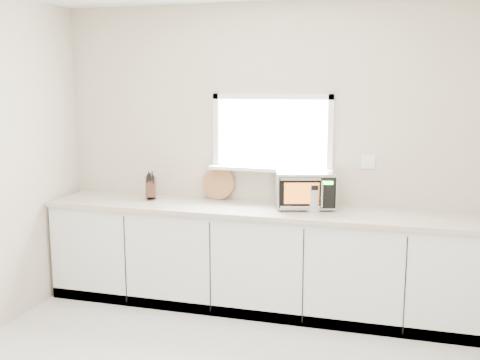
% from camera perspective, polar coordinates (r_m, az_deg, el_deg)
% --- Properties ---
extents(back_wall, '(4.00, 0.17, 2.70)m').
position_cam_1_polar(back_wall, '(5.10, 3.30, 2.72)').
color(back_wall, beige).
rests_on(back_wall, ground).
extents(cabinets, '(3.92, 0.60, 0.88)m').
position_cam_1_polar(cabinets, '(5.02, 2.44, -8.21)').
color(cabinets, silver).
rests_on(cabinets, ground).
extents(countertop, '(3.92, 0.64, 0.04)m').
position_cam_1_polar(countertop, '(4.89, 2.45, -3.11)').
color(countertop, '#BDAE9C').
rests_on(countertop, cabinets).
extents(microwave, '(0.58, 0.51, 0.32)m').
position_cam_1_polar(microwave, '(4.91, 6.60, -0.87)').
color(microwave, black).
rests_on(microwave, countertop).
extents(knife_block, '(0.15, 0.21, 0.27)m').
position_cam_1_polar(knife_block, '(5.30, -9.03, -0.71)').
color(knife_block, '#4E2E1B').
rests_on(knife_block, countertop).
extents(cutting_board, '(0.31, 0.07, 0.31)m').
position_cam_1_polar(cutting_board, '(5.22, -2.24, -0.34)').
color(cutting_board, '#AA6541').
rests_on(cutting_board, countertop).
extents(coffee_grinder, '(0.14, 0.14, 0.24)m').
position_cam_1_polar(coffee_grinder, '(4.79, 7.49, -1.77)').
color(coffee_grinder, '#BABDC1').
rests_on(coffee_grinder, countertop).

